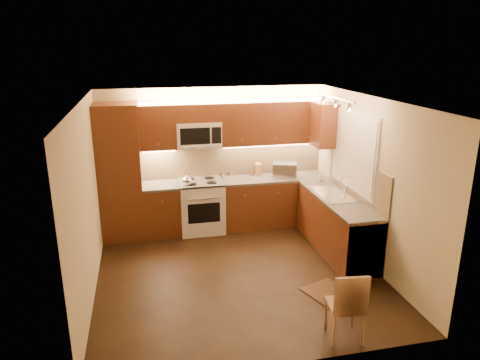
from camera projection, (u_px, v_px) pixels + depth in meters
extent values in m
cube|color=black|center=(238.00, 273.00, 6.51)|extent=(4.00, 4.00, 0.01)
cube|color=beige|center=(238.00, 101.00, 5.77)|extent=(4.00, 4.00, 0.01)
cube|color=#C9BA93|center=(214.00, 157.00, 8.00)|extent=(4.00, 0.01, 2.50)
cube|color=#C9BA93|center=(283.00, 257.00, 4.27)|extent=(4.00, 0.01, 2.50)
cube|color=#C9BA93|center=(87.00, 203.00, 5.72)|extent=(0.01, 4.00, 2.50)
cube|color=#C9BA93|center=(370.00, 183.00, 6.56)|extent=(0.01, 4.00, 2.50)
cube|color=#491A0F|center=(120.00, 173.00, 7.41)|extent=(0.70, 0.60, 2.30)
cube|color=#491A0F|center=(162.00, 210.00, 7.76)|extent=(0.62, 0.60, 0.86)
cube|color=#3B3935|center=(161.00, 186.00, 7.63)|extent=(0.62, 0.60, 0.04)
cube|color=#491A0F|center=(274.00, 201.00, 8.18)|extent=(1.92, 0.60, 0.86)
cube|color=#3B3935|center=(274.00, 178.00, 8.05)|extent=(1.92, 0.60, 0.04)
cube|color=#491A0F|center=(337.00, 225.00, 7.11)|extent=(0.60, 2.00, 0.86)
cube|color=#3B3935|center=(338.00, 199.00, 6.98)|extent=(0.60, 2.00, 0.04)
cube|color=silver|center=(357.00, 244.00, 6.46)|extent=(0.58, 0.60, 0.84)
cube|color=tan|center=(233.00, 159.00, 8.08)|extent=(3.30, 0.02, 0.60)
cube|color=tan|center=(357.00, 178.00, 6.94)|extent=(0.02, 2.00, 0.60)
cube|color=#491A0F|center=(157.00, 127.00, 7.45)|extent=(0.62, 0.35, 0.75)
cube|color=#491A0F|center=(273.00, 122.00, 7.87)|extent=(1.92, 0.35, 0.75)
cube|color=#491A0F|center=(198.00, 112.00, 7.53)|extent=(0.76, 0.35, 0.31)
cube|color=#491A0F|center=(324.00, 125.00, 7.64)|extent=(0.35, 0.50, 0.75)
cube|color=silver|center=(354.00, 151.00, 6.96)|extent=(0.03, 1.44, 1.24)
cube|color=silver|center=(353.00, 151.00, 6.96)|extent=(0.02, 1.36, 1.16)
cube|color=silver|center=(336.00, 98.00, 6.48)|extent=(0.04, 1.20, 0.03)
cube|color=silver|center=(285.00, 170.00, 8.05)|extent=(0.51, 0.44, 0.26)
cube|color=#A4724A|center=(258.00, 169.00, 8.14)|extent=(0.13, 0.18, 0.22)
cylinder|color=silver|center=(224.00, 176.00, 7.95)|extent=(0.05, 0.05, 0.10)
cylinder|color=brown|center=(223.00, 174.00, 8.07)|extent=(0.06, 0.06, 0.08)
cylinder|color=silver|center=(231.00, 173.00, 8.10)|extent=(0.06, 0.06, 0.10)
cylinder|color=brown|center=(252.00, 173.00, 8.11)|extent=(0.05, 0.05, 0.10)
imported|color=silver|center=(322.00, 176.00, 7.82)|extent=(0.10, 0.10, 0.18)
cube|color=black|center=(334.00, 296.00, 5.90)|extent=(0.77, 0.93, 0.01)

